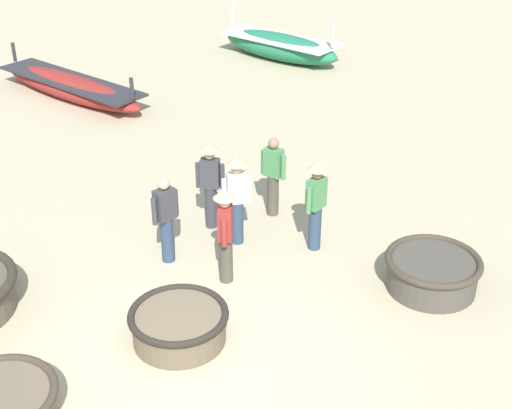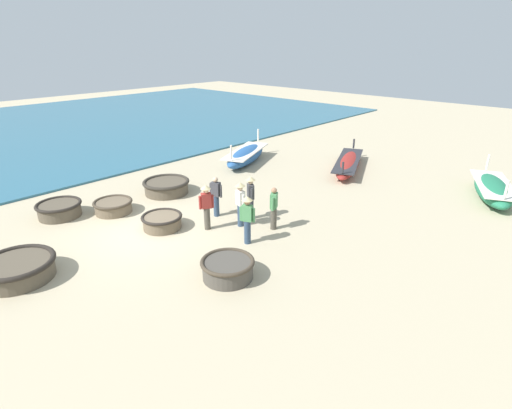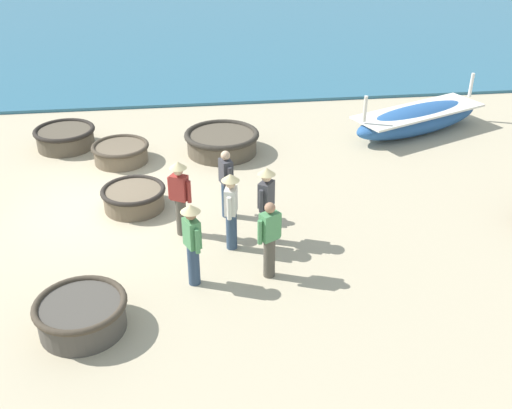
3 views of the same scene
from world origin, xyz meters
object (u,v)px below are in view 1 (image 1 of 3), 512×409
at_px(long_boat_blue_hull, 280,46).
at_px(coracle_far_right, 432,272).
at_px(fisherman_hauling, 210,180).
at_px(fisherman_crouching, 225,230).
at_px(fisherman_by_coracle, 316,200).
at_px(fisherman_standing_left, 166,218).
at_px(coracle_front_right, 179,324).
at_px(long_boat_white_hull, 71,87).
at_px(fisherman_standing_right, 273,175).
at_px(fisherman_with_hat, 237,195).

bearing_deg(long_boat_blue_hull, coracle_far_right, -107.66).
relative_size(fisherman_hauling, fisherman_crouching, 1.00).
height_order(fisherman_hauling, fisherman_crouching, same).
bearing_deg(fisherman_by_coracle, fisherman_standing_left, 161.61).
bearing_deg(fisherman_hauling, fisherman_crouching, -106.38).
xyz_separation_m(coracle_far_right, coracle_front_right, (-4.09, 0.64, -0.04)).
relative_size(long_boat_white_hull, fisherman_by_coracle, 3.16).
height_order(fisherman_hauling, fisherman_by_coracle, same).
bearing_deg(long_boat_blue_hull, fisherman_hauling, -125.87).
bearing_deg(fisherman_standing_right, coracle_far_right, -71.39).
bearing_deg(fisherman_standing_left, fisherman_with_hat, -0.40).
distance_m(long_boat_white_hull, fisherman_with_hat, 8.75).
bearing_deg(long_boat_white_hull, long_boat_blue_hull, 4.22).
height_order(fisherman_with_hat, fisherman_standing_right, fisherman_with_hat).
distance_m(coracle_far_right, fisherman_by_coracle, 2.26).
bearing_deg(fisherman_standing_left, coracle_front_right, -106.79).
relative_size(fisherman_crouching, fisherman_standing_left, 1.06).
distance_m(long_boat_white_hull, fisherman_crouching, 9.71).
height_order(fisherman_standing_right, fisherman_crouching, fisherman_crouching).
bearing_deg(fisherman_hauling, long_boat_white_hull, 94.00).
xyz_separation_m(fisherman_hauling, fisherman_standing_left, (-1.13, -0.71, -0.12)).
distance_m(coracle_far_right, coracle_front_right, 4.14).
bearing_deg(coracle_far_right, fisherman_crouching, 149.12).
bearing_deg(fisherman_standing_left, long_boat_blue_hull, 51.70).
bearing_deg(long_boat_white_hull, coracle_front_right, -96.33).
bearing_deg(fisherman_with_hat, long_boat_blue_hull, 57.11).
distance_m(fisherman_hauling, fisherman_standing_left, 1.34).
bearing_deg(fisherman_by_coracle, long_boat_blue_hull, 64.20).
xyz_separation_m(coracle_front_right, fisherman_standing_left, (0.62, 2.06, 0.56)).
bearing_deg(coracle_front_right, fisherman_by_coracle, 22.34).
relative_size(coracle_far_right, fisherman_crouching, 0.92).
distance_m(long_boat_blue_hull, fisherman_standing_right, 9.88).
relative_size(fisherman_with_hat, fisherman_standing_left, 1.06).
bearing_deg(coracle_far_right, fisherman_standing_right, 108.61).
bearing_deg(fisherman_standing_right, fisherman_with_hat, -149.72).
bearing_deg(fisherman_standing_right, long_boat_white_hull, 102.44).
bearing_deg(coracle_far_right, fisherman_hauling, 124.40).
height_order(long_boat_blue_hull, fisherman_by_coracle, fisherman_by_coracle).
bearing_deg(long_boat_white_hull, fisherman_standing_right, -77.56).
bearing_deg(fisherman_with_hat, coracle_far_right, -51.26).
distance_m(coracle_far_right, fisherman_hauling, 4.19).
bearing_deg(fisherman_with_hat, fisherman_hauling, 103.89).
distance_m(fisherman_with_hat, fisherman_crouching, 1.20).
relative_size(long_boat_white_hull, fisherman_with_hat, 3.16).
distance_m(coracle_front_right, fisherman_standing_left, 2.22).
relative_size(coracle_front_right, fisherman_by_coracle, 0.87).
xyz_separation_m(long_boat_blue_hull, fisherman_hauling, (-6.12, -8.46, 0.55)).
xyz_separation_m(fisherman_with_hat, fisherman_crouching, (-0.68, -0.99, 0.00)).
distance_m(long_boat_blue_hull, fisherman_by_coracle, 11.10).
relative_size(long_boat_blue_hull, fisherman_hauling, 2.59).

